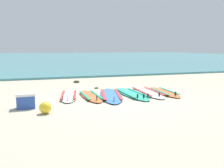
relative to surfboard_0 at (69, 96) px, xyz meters
The scene contains 12 objects.
ground_plane 1.39m from the surfboard_0, 27.79° to the right, with size 80.00×80.00×0.00m, color #B7AD93.
sea 34.76m from the surfboard_0, 87.97° to the left, with size 80.00×60.00×0.10m, color teal.
surfboard_0 is the anchor object (origin of this frame).
surfboard_1 0.67m from the surfboard_0, 20.78° to the right, with size 0.57×2.10×0.18m.
surfboard_2 1.31m from the surfboard_0, 14.22° to the right, with size 1.23×2.67×0.18m.
surfboard_3 1.99m from the surfboard_0, ahead, with size 0.63×2.44×0.18m.
surfboard_4 2.61m from the surfboard_0, ahead, with size 0.83×2.50×0.18m.
surfboard_5 3.15m from the surfboard_0, ahead, with size 0.68×2.11×0.18m.
cooler_box 1.73m from the surfboard_0, 137.59° to the right, with size 0.47×0.32×0.38m.
beach_ball 2.04m from the surfboard_0, 114.39° to the right, with size 0.28×0.28×0.28m, color yellow.
seaweed_clump_near_shoreline 3.25m from the surfboard_0, 75.14° to the left, with size 0.27×0.21×0.09m, color #2D381E.
seaweed_clump_mid_sand 1.78m from the surfboard_0, 46.01° to the left, with size 0.17×0.13×0.06m, color #384723.
Camera 1 is at (-2.45, -7.15, 1.51)m, focal length 40.97 mm.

